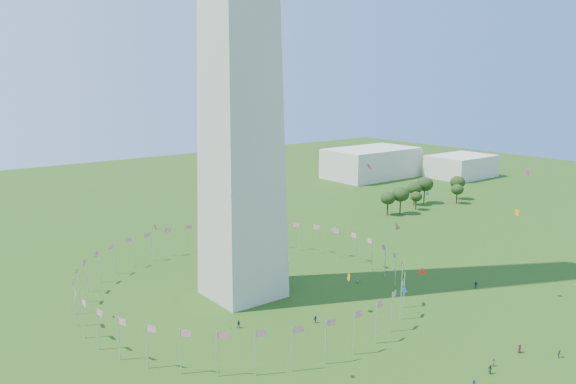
% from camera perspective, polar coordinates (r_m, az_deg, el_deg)
% --- Properties ---
extents(ground, '(600.00, 600.00, 0.00)m').
position_cam_1_polar(ground, '(111.05, 10.47, -17.82)').
color(ground, '#20420F').
rests_on(ground, ground).
extents(flag_ring, '(80.24, 80.24, 9.00)m').
position_cam_1_polar(flag_ring, '(143.86, -4.61, -8.65)').
color(flag_ring, silver).
rests_on(flag_ring, ground).
extents(gov_building_east_a, '(50.00, 30.00, 16.00)m').
position_cam_1_polar(gov_building_east_a, '(312.33, 8.45, 2.96)').
color(gov_building_east_a, beige).
rests_on(gov_building_east_a, ground).
extents(gov_building_east_b, '(35.00, 25.00, 12.00)m').
position_cam_1_polar(gov_building_east_b, '(324.52, 17.19, 2.53)').
color(gov_building_east_b, beige).
rests_on(gov_building_east_b, ground).
extents(crowd, '(91.89, 66.18, 1.97)m').
position_cam_1_polar(crowd, '(116.70, 12.02, -15.85)').
color(crowd, black).
rests_on(crowd, ground).
extents(kites_aloft, '(93.28, 69.74, 33.37)m').
position_cam_1_polar(kites_aloft, '(130.98, 6.51, -4.69)').
color(kites_aloft, white).
rests_on(kites_aloft, ground).
extents(tree_line_east, '(53.49, 15.44, 11.51)m').
position_cam_1_polar(tree_line_east, '(245.04, 13.52, -0.29)').
color(tree_line_east, '#274316').
rests_on(tree_line_east, ground).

